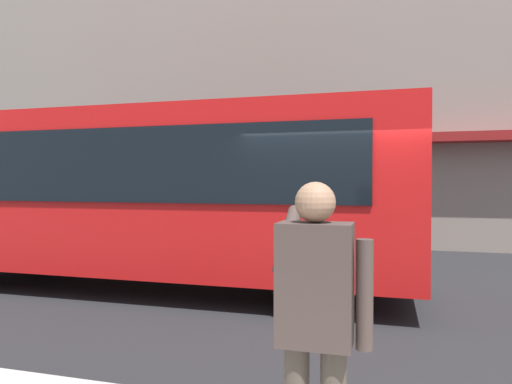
{
  "coord_description": "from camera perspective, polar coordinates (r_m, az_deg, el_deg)",
  "views": [
    {
      "loc": [
        -0.67,
        6.89,
        1.85
      ],
      "look_at": [
        1.45,
        -0.54,
        1.68
      ],
      "focal_mm": 32.52,
      "sensor_mm": 36.0,
      "label": 1
    }
  ],
  "objects": [
    {
      "name": "pedestrian_photographer",
      "position": [
        2.6,
        7.37,
        -14.54
      ],
      "size": [
        0.53,
        0.52,
        1.7
      ],
      "color": "#4C4238",
      "rests_on": "sidewalk_curb"
    },
    {
      "name": "building_facade_far",
      "position": [
        14.32,
        13.26,
        18.0
      ],
      "size": [
        28.0,
        1.55,
        12.0
      ],
      "color": "gray",
      "rests_on": "ground_plane"
    },
    {
      "name": "red_bus",
      "position": [
        8.29,
        -13.0,
        0.06
      ],
      "size": [
        9.05,
        2.54,
        3.08
      ],
      "color": "red",
      "rests_on": "ground_plane"
    },
    {
      "name": "ground_plane",
      "position": [
        7.17,
        10.3,
        -13.73
      ],
      "size": [
        60.0,
        60.0,
        0.0
      ],
      "primitive_type": "plane",
      "color": "#232326"
    }
  ]
}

